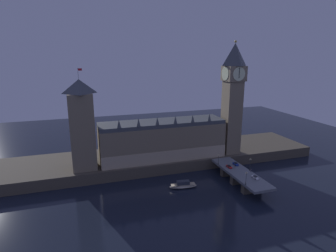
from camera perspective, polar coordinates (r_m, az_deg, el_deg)
name	(u,v)px	position (r m, az deg, el deg)	size (l,w,h in m)	color
ground_plane	(172,189)	(156.34, 0.86, -12.62)	(400.00, 400.00, 0.00)	black
embankment	(154,158)	(189.19, -2.94, -6.60)	(220.00, 42.00, 6.70)	#4C4438
parliament_hall	(162,140)	(177.55, -1.16, -2.78)	(78.30, 20.69, 28.73)	#7F7056
clock_tower	(233,96)	(186.51, 12.98, 6.03)	(12.59, 12.70, 72.72)	#7F7056
victoria_tower	(82,125)	(164.65, -17.06, 0.20)	(13.55, 13.55, 57.25)	#7F7056
bridge	(240,175)	(165.78, 14.44, -9.68)	(12.88, 46.00, 6.75)	slate
car_northbound_lead	(229,167)	(169.25, 12.31, -8.05)	(1.98, 4.42, 1.31)	red
car_southbound_lead	(255,177)	(158.76, 17.28, -9.91)	(1.87, 4.58, 1.41)	white
car_southbound_trail	(236,164)	(173.75, 13.58, -7.49)	(2.05, 4.14, 1.54)	navy
pedestrian_near_rail	(246,182)	(151.01, 15.52, -10.98)	(0.38, 0.38, 1.69)	black
pedestrian_mid_walk	(251,170)	(166.22, 16.50, -8.64)	(0.38, 0.38, 1.72)	black
street_lamp_near	(246,177)	(148.93, 15.61, -9.90)	(1.34, 0.60, 6.90)	#2D3333
street_lamp_mid	(250,163)	(166.43, 16.37, -7.24)	(1.34, 0.60, 7.34)	#2D3333
street_lamp_far	(219,158)	(172.40, 10.24, -6.39)	(1.34, 0.60, 6.05)	#2D3333
boat_upstream	(183,185)	(156.91, 3.09, -11.93)	(15.73, 6.81, 4.07)	#B2A893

